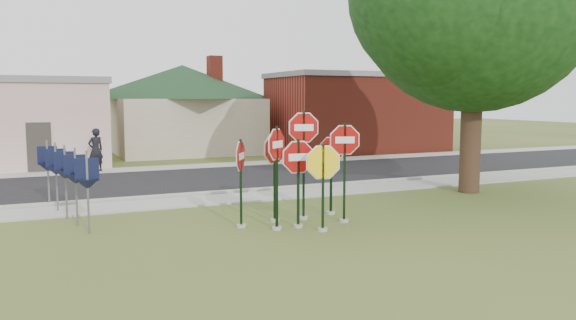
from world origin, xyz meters
name	(u,v)px	position (x,y,z in m)	size (l,w,h in m)	color
ground	(323,236)	(0.00, 0.00, 0.00)	(120.00, 120.00, 0.00)	#425921
sidewalk_near	(244,198)	(0.00, 5.50, 0.03)	(60.00, 1.60, 0.06)	gray
road	(206,180)	(0.00, 10.00, 0.02)	(60.00, 7.00, 0.04)	black
sidewalk_far	(181,167)	(0.00, 14.30, 0.03)	(60.00, 1.60, 0.06)	gray
curb	(235,192)	(0.00, 6.50, 0.07)	(60.00, 0.20, 0.14)	gray
stop_sign_center	(298,171)	(-0.15, 1.07, 1.44)	(1.13, 0.24, 2.34)	#9B9990
stop_sign_yellow	(323,176)	(0.23, 0.47, 1.37)	(1.10, 0.38, 2.27)	#9B9990
stop_sign_left	(277,163)	(-0.74, 1.06, 1.66)	(0.85, 0.69, 2.65)	#9B9990
stop_sign_right	(345,158)	(1.20, 1.13, 1.69)	(1.01, 0.40, 2.70)	#9B9990
stop_sign_back_right	(304,148)	(0.39, 1.89, 1.93)	(1.09, 0.28, 3.02)	#9B9990
stop_sign_back_left	(275,164)	(-0.43, 1.92, 1.53)	(0.99, 0.50, 2.48)	#9B9990
stop_sign_far_right	(331,165)	(1.38, 2.18, 1.40)	(0.58, 0.85, 2.31)	#9B9990
stop_sign_far_left	(241,172)	(-1.45, 1.66, 1.41)	(0.58, 0.88, 2.32)	#9B9990
route_sign_row	(65,174)	(-5.40, 4.50, 1.22)	(1.43, 4.63, 2.00)	#59595E
building_house	(183,91)	(2.00, 22.00, 3.65)	(11.60, 11.60, 6.20)	#C1B19A
building_brick	(357,112)	(12.00, 18.50, 2.40)	(10.20, 6.20, 4.75)	maroon
bg_tree_right	(416,69)	(22.00, 26.00, 5.58)	(5.60, 5.60, 8.40)	#312016
pedestrian	(96,150)	(-3.77, 14.08, 1.00)	(0.69, 0.45, 1.88)	black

